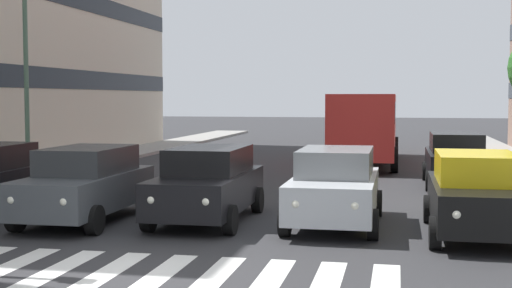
{
  "coord_description": "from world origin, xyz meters",
  "views": [
    {
      "loc": [
        -4.2,
        10.66,
        2.88
      ],
      "look_at": [
        -0.67,
        -6.68,
        1.7
      ],
      "focal_mm": 49.02,
      "sensor_mm": 36.0,
      "label": 1
    }
  ],
  "objects": [
    {
      "name": "ground_plane",
      "position": [
        0.0,
        0.0,
        0.0
      ],
      "size": [
        180.0,
        180.0,
        0.0
      ],
      "primitive_type": "plane",
      "color": "#2D2D30"
    },
    {
      "name": "crosswalk_markings",
      "position": [
        -0.0,
        0.0,
        0.0
      ],
      "size": [
        8.55,
        2.8,
        0.01
      ],
      "color": "silver",
      "rests_on": "ground_plane"
    },
    {
      "name": "car_0",
      "position": [
        -5.82,
        -4.31,
        0.89
      ],
      "size": [
        2.02,
        4.44,
        1.72
      ],
      "color": "black",
      "rests_on": "ground_plane"
    },
    {
      "name": "car_1",
      "position": [
        -2.84,
        -4.96,
        0.89
      ],
      "size": [
        2.02,
        4.44,
        1.72
      ],
      "color": "#B2B7BC",
      "rests_on": "ground_plane"
    },
    {
      "name": "car_2",
      "position": [
        0.11,
        -4.9,
        0.89
      ],
      "size": [
        2.02,
        4.44,
        1.72
      ],
      "color": "black",
      "rests_on": "ground_plane"
    },
    {
      "name": "car_3",
      "position": [
        2.89,
        -4.32,
        0.89
      ],
      "size": [
        2.02,
        4.44,
        1.72
      ],
      "color": "#474C51",
      "rests_on": "ground_plane"
    },
    {
      "name": "car_row2_0",
      "position": [
        -6.07,
        -12.78,
        0.89
      ],
      "size": [
        2.02,
        4.44,
        1.72
      ],
      "color": "black",
      "rests_on": "ground_plane"
    },
    {
      "name": "bus_behind_traffic",
      "position": [
        -2.84,
        -20.07,
        1.86
      ],
      "size": [
        2.78,
        10.5,
        3.0
      ],
      "color": "red",
      "rests_on": "ground_plane"
    },
    {
      "name": "street_lamp_right",
      "position": [
        7.9,
        -11.46,
        4.29
      ],
      "size": [
        2.95,
        0.28,
        6.7
      ],
      "color": "#4C6B56",
      "rests_on": "sidewalk_right"
    }
  ]
}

